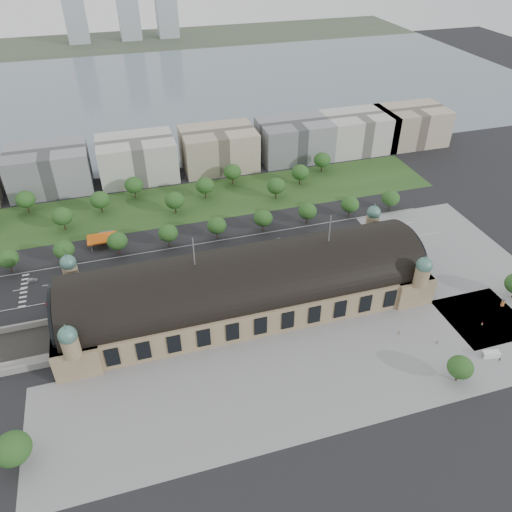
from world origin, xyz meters
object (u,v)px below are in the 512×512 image
object	(u,v)px
traffic_car_4	(242,262)
pedestrian_1	(437,342)
pedestrian_4	(499,360)
parked_car_0	(114,296)
bus_west	(219,260)
parked_car_3	(110,297)
parked_car_6	(164,287)
traffic_car_1	(32,280)
bus_east	(249,262)
pedestrian_0	(399,333)
van_south	(490,355)
advertising_column	(503,302)
traffic_car_5	(280,240)
parked_car_5	(192,276)
traffic_car_2	(136,280)
parked_car_4	(170,280)
bus_mid	(282,256)
petrol_station	(105,237)
traffic_car_3	(141,264)
parked_car_2	(141,285)
pedestrian_5	(482,324)
traffic_car_6	(397,236)
parked_car_1	(51,302)

from	to	relation	value
traffic_car_4	pedestrian_1	world-z (taller)	pedestrian_1
traffic_car_4	pedestrian_4	world-z (taller)	pedestrian_4
parked_car_0	bus_west	xyz separation A→B (m)	(48.65, 11.00, 0.95)
parked_car_0	parked_car_3	world-z (taller)	parked_car_0
parked_car_0	parked_car_6	size ratio (longest dim) A/B	1.05
traffic_car_1	parked_car_0	world-z (taller)	parked_car_0
bus_east	pedestrian_0	bearing A→B (deg)	-145.14
van_south	advertising_column	xyz separation A→B (m)	(23.89, 22.77, 0.51)
traffic_car_5	parked_car_5	size ratio (longest dim) A/B	0.99
pedestrian_0	bus_east	bearing A→B (deg)	124.24
traffic_car_2	parked_car_4	world-z (taller)	traffic_car_2
traffic_car_5	bus_east	distance (m)	24.88
bus_mid	bus_west	bearing A→B (deg)	83.53
petrol_station	traffic_car_3	bearing A→B (deg)	-59.50
traffic_car_3	parked_car_3	distance (m)	24.56
traffic_car_5	parked_car_3	world-z (taller)	traffic_car_5
parked_car_2	van_south	distance (m)	142.94
pedestrian_4	pedestrian_5	bearing A→B (deg)	-166.86
parked_car_2	pedestrian_1	xyz separation A→B (m)	(104.35, -67.46, 0.05)
parked_car_4	pedestrian_0	world-z (taller)	pedestrian_0
parked_car_5	traffic_car_5	bearing A→B (deg)	81.50
traffic_car_6	pedestrian_4	world-z (taller)	pedestrian_4
parked_car_2	pedestrian_4	distance (m)	146.26
parked_car_1	parked_car_6	size ratio (longest dim) A/B	1.18
pedestrian_4	parked_car_1	bearing A→B (deg)	-85.31
traffic_car_3	parked_car_0	distance (m)	23.62
bus_mid	pedestrian_1	distance (m)	79.51
parked_car_1	parked_car_0	bearing A→B (deg)	46.38
parked_car_2	parked_car_3	bearing A→B (deg)	-107.93
petrol_station	traffic_car_4	xyz separation A→B (m)	(59.88, -36.21, -2.26)
bus_west	pedestrian_0	bearing A→B (deg)	-138.85
traffic_car_3	traffic_car_1	bearing A→B (deg)	86.35
bus_west	traffic_car_5	bearing A→B (deg)	-73.63
parked_car_2	pedestrian_0	size ratio (longest dim) A/B	3.08
parked_car_5	bus_west	world-z (taller)	bus_west
parked_car_6	pedestrian_5	xyz separation A→B (m)	(118.34, -59.68, 0.10)
pedestrian_0	pedestrian_4	xyz separation A→B (m)	(28.19, -22.98, -0.00)
bus_mid	pedestrian_4	size ratio (longest dim) A/B	6.71
parked_car_3	bus_mid	distance (m)	79.47
pedestrian_1	parked_car_6	bearing A→B (deg)	100.20
parked_car_2	bus_mid	bearing A→B (deg)	57.41
van_south	parked_car_5	bearing A→B (deg)	155.00
traffic_car_2	bus_west	size ratio (longest dim) A/B	0.44
advertising_column	pedestrian_1	world-z (taller)	advertising_column
traffic_car_6	pedestrian_1	bearing A→B (deg)	-18.26
parked_car_1	advertising_column	world-z (taller)	advertising_column
traffic_car_2	parked_car_1	bearing A→B (deg)	-89.08
parked_car_5	pedestrian_0	size ratio (longest dim) A/B	2.93
traffic_car_4	bus_mid	size ratio (longest dim) A/B	0.38
petrol_station	van_south	size ratio (longest dim) A/B	2.16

